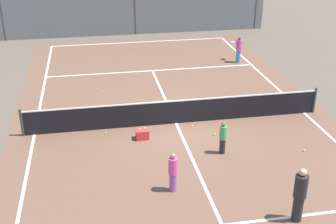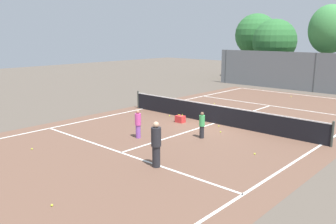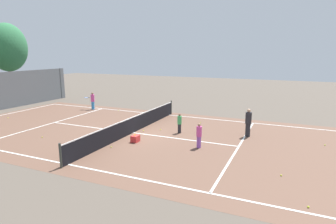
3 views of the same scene
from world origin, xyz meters
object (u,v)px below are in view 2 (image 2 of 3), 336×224
at_px(tennis_ball_0, 214,104).
at_px(tennis_ball_10, 255,154).
at_px(player_3, 156,144).
at_px(tennis_ball_9, 291,96).
at_px(player_1, 202,125).
at_px(tennis_ball_5, 32,149).
at_px(tennis_ball_2, 219,126).
at_px(player_2, 138,124).
at_px(tennis_ball_4, 170,116).
at_px(ball_crate, 180,119).
at_px(tennis_ball_1, 220,132).
at_px(tennis_ball_8, 52,205).

xyz_separation_m(tennis_ball_0, tennis_ball_10, (7.03, -7.31, 0.00)).
xyz_separation_m(player_3, tennis_ball_10, (1.94, 3.50, -0.81)).
bearing_deg(tennis_ball_10, tennis_ball_9, 107.94).
distance_m(player_1, tennis_ball_5, 7.28).
bearing_deg(tennis_ball_9, tennis_ball_2, -85.01).
bearing_deg(player_2, tennis_ball_10, 16.73).
height_order(tennis_ball_4, tennis_ball_5, same).
relative_size(player_1, ball_crate, 2.55).
bearing_deg(tennis_ball_2, tennis_ball_0, 127.22).
bearing_deg(player_2, tennis_ball_2, 69.11).
xyz_separation_m(tennis_ball_1, tennis_ball_10, (2.78, -1.75, 0.00)).
xyz_separation_m(tennis_ball_0, tennis_ball_5, (0.03, -12.88, 0.00)).
bearing_deg(ball_crate, player_2, -82.13).
bearing_deg(tennis_ball_10, ball_crate, 160.19).
bearing_deg(player_1, ball_crate, 149.01).
distance_m(player_1, player_3, 4.04).
height_order(player_1, tennis_ball_9, player_1).
relative_size(tennis_ball_2, tennis_ball_5, 1.00).
height_order(player_3, tennis_ball_10, player_3).
relative_size(player_2, tennis_ball_0, 19.64).
height_order(player_2, tennis_ball_2, player_2).
xyz_separation_m(tennis_ball_4, tennis_ball_10, (6.86, -2.63, 0.00)).
bearing_deg(player_3, tennis_ball_2, 103.94).
distance_m(tennis_ball_0, tennis_ball_10, 10.14).
relative_size(tennis_ball_5, tennis_ball_10, 1.00).
relative_size(tennis_ball_1, tennis_ball_9, 1.00).
relative_size(player_2, tennis_ball_2, 19.64).
bearing_deg(tennis_ball_1, tennis_ball_10, -32.22).
height_order(tennis_ball_1, tennis_ball_5, same).
height_order(player_2, tennis_ball_5, player_2).
bearing_deg(player_2, player_1, 42.05).
distance_m(player_1, tennis_ball_10, 2.98).
xyz_separation_m(tennis_ball_5, tennis_ball_10, (7.00, 5.57, 0.00)).
height_order(player_2, tennis_ball_0, player_2).
relative_size(player_1, tennis_ball_2, 18.27).
xyz_separation_m(tennis_ball_2, tennis_ball_5, (-3.54, -8.18, 0.00)).
bearing_deg(tennis_ball_1, tennis_ball_8, -85.21).
relative_size(ball_crate, tennis_ball_0, 7.17).
distance_m(tennis_ball_8, tennis_ball_10, 7.77).
bearing_deg(ball_crate, tennis_ball_10, -19.81).
relative_size(player_3, tennis_ball_8, 24.99).
distance_m(ball_crate, tennis_ball_10, 5.86).
relative_size(ball_crate, tennis_ball_10, 7.17).
distance_m(tennis_ball_1, tennis_ball_10, 3.29).
distance_m(tennis_ball_2, tennis_ball_4, 3.41).
relative_size(player_3, ball_crate, 3.48).
bearing_deg(tennis_ball_9, tennis_ball_4, -102.48).
bearing_deg(ball_crate, player_1, -30.99).
distance_m(tennis_ball_5, tennis_ball_8, 5.36).
bearing_deg(player_2, tennis_ball_1, 55.42).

